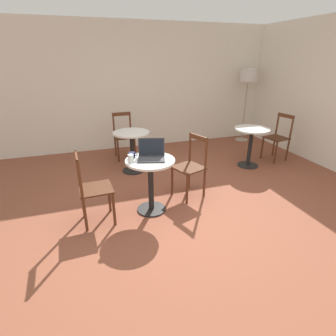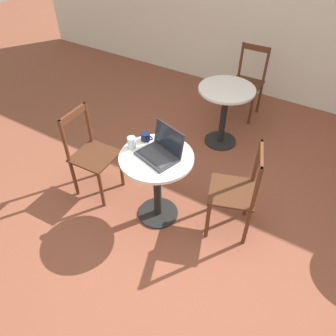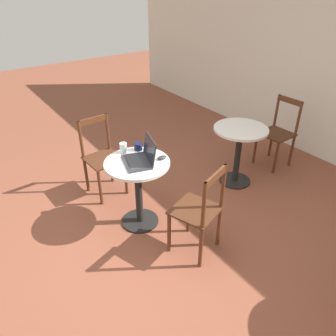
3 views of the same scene
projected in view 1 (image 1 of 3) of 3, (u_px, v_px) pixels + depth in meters
ground_plane at (187, 216)px, 3.55m from camera, size 16.00×16.00×0.00m
wall_back at (134, 88)px, 5.84m from camera, size 9.40×0.06×2.70m
cafe_table_near at (151, 174)px, 3.48m from camera, size 0.65×0.65×0.76m
cafe_table_mid at (251, 139)px, 4.98m from camera, size 0.65×0.65×0.76m
cafe_table_far at (132, 143)px, 4.74m from camera, size 0.65×0.65×0.76m
chair_near_right at (191, 167)px, 3.92m from camera, size 0.51×0.51×0.94m
chair_near_left at (92, 189)px, 3.26m from camera, size 0.42×0.42×0.94m
chair_mid_right at (278, 138)px, 5.34m from camera, size 0.46×0.46×0.94m
chair_far_back at (124, 136)px, 5.46m from camera, size 0.41×0.41×0.94m
floor_lamp at (248, 78)px, 6.20m from camera, size 0.39×0.39×1.74m
laptop at (151, 155)px, 3.42m from camera, size 0.41×0.36×0.25m
mouse at (152, 152)px, 3.63m from camera, size 0.06×0.10×0.03m
mug at (132, 155)px, 3.45m from camera, size 0.12×0.09×0.08m
drinking_glass at (131, 158)px, 3.30m from camera, size 0.08×0.08×0.10m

